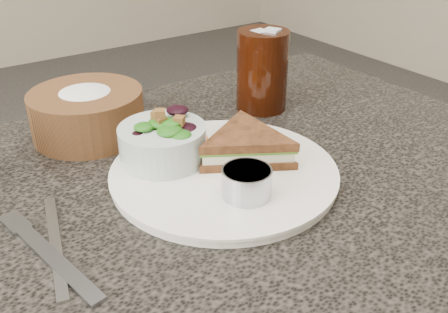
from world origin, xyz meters
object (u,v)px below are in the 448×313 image
sandwich (246,146)px  salad_bowl (162,137)px  dressing_ramekin (247,183)px  cola_glass (262,67)px  dinner_plate (224,173)px  bread_basket (87,106)px

sandwich → salad_bowl: bearing=177.0°
dressing_ramekin → cola_glass: (0.19, 0.21, 0.04)m
sandwich → salad_bowl: (-0.09, 0.06, 0.01)m
dinner_plate → bread_basket: bearing=113.8°
dressing_ramekin → dinner_plate: bearing=78.3°
dressing_ramekin → bread_basket: 0.29m
sandwich → bread_basket: bread_basket is taller
cola_glass → dressing_ramekin: bearing=-131.8°
salad_bowl → dressing_ramekin: 0.14m
dressing_ramekin → cola_glass: bearing=48.2°
dinner_plate → sandwich: sandwich is taller
dressing_ramekin → sandwich: bearing=53.6°
sandwich → cola_glass: size_ratio=1.02×
bread_basket → cola_glass: size_ratio=1.16×
salad_bowl → bread_basket: size_ratio=0.69×
salad_bowl → cola_glass: bearing=20.3°
sandwich → bread_basket: 0.25m
dinner_plate → sandwich: bearing=7.6°
dinner_plate → cola_glass: size_ratio=2.02×
dinner_plate → salad_bowl: salad_bowl is taller
dressing_ramekin → bread_basket: size_ratio=0.36×
dinner_plate → dressing_ramekin: bearing=-101.7°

